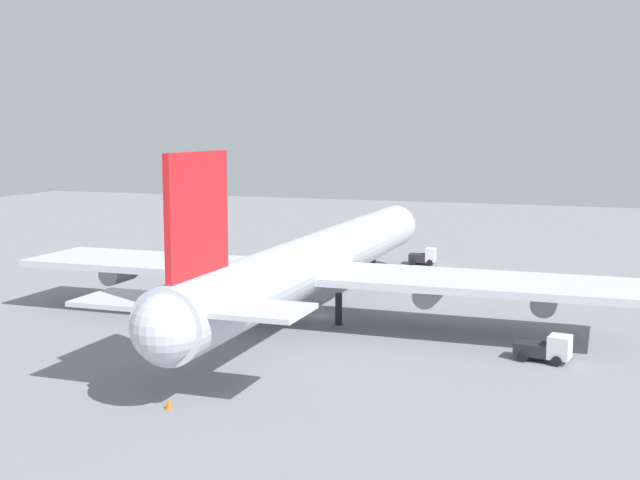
% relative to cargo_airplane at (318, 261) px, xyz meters
% --- Properties ---
extents(ground_plane, '(274.67, 274.67, 0.00)m').
position_rel_cargo_airplane_xyz_m(ground_plane, '(0.62, 0.00, -5.93)').
color(ground_plane, gray).
extents(cargo_airplane, '(68.67, 62.42, 17.87)m').
position_rel_cargo_airplane_xyz_m(cargo_airplane, '(0.00, 0.00, 0.00)').
color(cargo_airplane, silver).
rests_on(cargo_airplane, ground_plane).
extents(fuel_truck, '(3.05, 4.02, 2.38)m').
position_rel_cargo_airplane_xyz_m(fuel_truck, '(36.86, -3.20, -4.79)').
color(fuel_truck, silver).
rests_on(fuel_truck, ground_plane).
extents(pushback_tractor, '(3.02, 4.82, 2.37)m').
position_rel_cargo_airplane_xyz_m(pushback_tractor, '(-9.21, -23.72, -4.78)').
color(pushback_tractor, silver).
rests_on(pushback_tractor, ground_plane).
extents(cargo_loader, '(4.42, 3.69, 2.25)m').
position_rel_cargo_airplane_xyz_m(cargo_loader, '(19.93, -22.21, -4.80)').
color(cargo_loader, '#333338').
rests_on(cargo_loader, ground_plane).
extents(safety_cone_nose, '(0.59, 0.59, 0.84)m').
position_rel_cargo_airplane_xyz_m(safety_cone_nose, '(31.52, 0.36, -5.51)').
color(safety_cone_nose, orange).
rests_on(safety_cone_nose, ground_plane).
extents(safety_cone_tail, '(0.53, 0.53, 0.76)m').
position_rel_cargo_airplane_xyz_m(safety_cone_tail, '(-30.28, 0.33, -5.55)').
color(safety_cone_tail, orange).
rests_on(safety_cone_tail, ground_plane).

